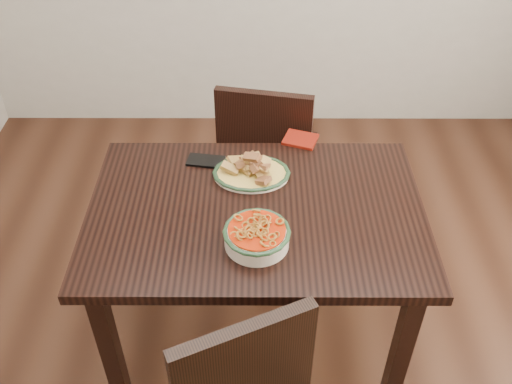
{
  "coord_description": "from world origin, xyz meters",
  "views": [
    {
      "loc": [
        -0.08,
        -1.48,
        2.1
      ],
      "look_at": [
        -0.08,
        0.03,
        0.81
      ],
      "focal_mm": 40.0,
      "sensor_mm": 36.0,
      "label": 1
    }
  ],
  "objects_px": {
    "dining_table": "(256,229)",
    "noodle_bowl": "(257,234)",
    "chair_far": "(267,153)",
    "smartphone": "(206,161)",
    "fish_plate": "(251,167)"
  },
  "relations": [
    {
      "from": "dining_table",
      "to": "noodle_bowl",
      "type": "height_order",
      "value": "noodle_bowl"
    },
    {
      "from": "dining_table",
      "to": "noodle_bowl",
      "type": "distance_m",
      "value": 0.23
    },
    {
      "from": "chair_far",
      "to": "noodle_bowl",
      "type": "xyz_separation_m",
      "value": [
        -0.05,
        -0.84,
        0.29
      ]
    },
    {
      "from": "chair_far",
      "to": "fish_plate",
      "type": "distance_m",
      "value": 0.57
    },
    {
      "from": "noodle_bowl",
      "to": "smartphone",
      "type": "xyz_separation_m",
      "value": [
        -0.2,
        0.45,
        -0.04
      ]
    },
    {
      "from": "chair_far",
      "to": "smartphone",
      "type": "distance_m",
      "value": 0.53
    },
    {
      "from": "dining_table",
      "to": "chair_far",
      "type": "distance_m",
      "value": 0.69
    },
    {
      "from": "dining_table",
      "to": "fish_plate",
      "type": "bearing_deg",
      "value": 95.49
    },
    {
      "from": "smartphone",
      "to": "dining_table",
      "type": "bearing_deg",
      "value": -45.42
    },
    {
      "from": "chair_far",
      "to": "fish_plate",
      "type": "bearing_deg",
      "value": 92.68
    },
    {
      "from": "chair_far",
      "to": "noodle_bowl",
      "type": "bearing_deg",
      "value": 97.55
    },
    {
      "from": "chair_far",
      "to": "noodle_bowl",
      "type": "relative_size",
      "value": 3.99
    },
    {
      "from": "dining_table",
      "to": "fish_plate",
      "type": "distance_m",
      "value": 0.23
    },
    {
      "from": "chair_far",
      "to": "smartphone",
      "type": "height_order",
      "value": "chair_far"
    },
    {
      "from": "fish_plate",
      "to": "noodle_bowl",
      "type": "height_order",
      "value": "fish_plate"
    }
  ]
}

